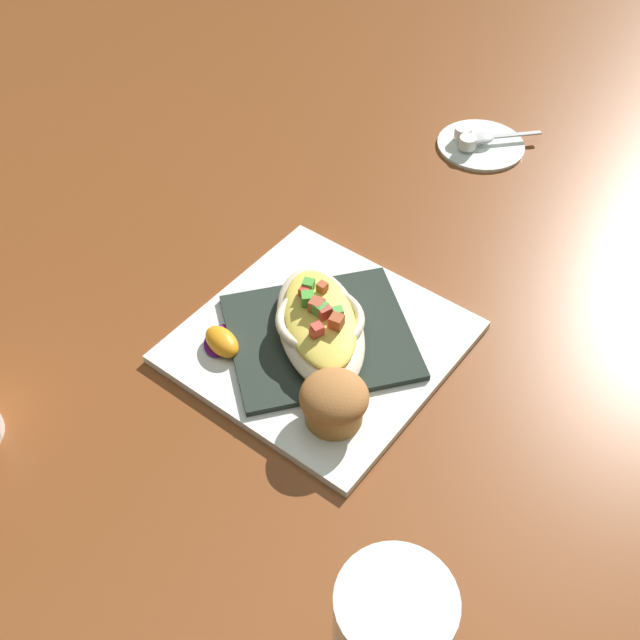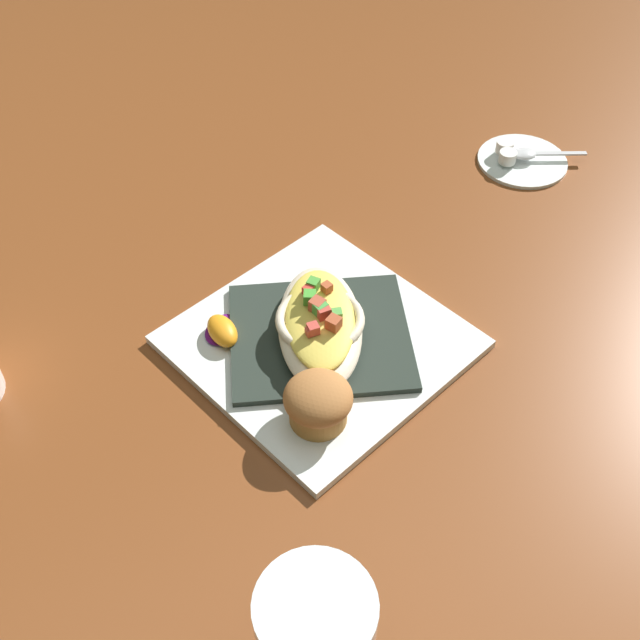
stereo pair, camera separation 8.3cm
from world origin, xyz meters
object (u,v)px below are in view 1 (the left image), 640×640
orange_garnish (222,341)px  creamer_cup_0 (463,133)px  creamer_saucer (481,144)px  square_plate (320,342)px  muffin (334,401)px  stemmed_glass (392,631)px  spoon (486,137)px  creamer_cup_1 (468,142)px  gratin_dish (320,322)px

orange_garnish → creamer_cup_0: 0.50m
creamer_saucer → creamer_cup_0: bearing=-59.2°
square_plate → muffin: size_ratio=3.95×
creamer_cup_0 → creamer_saucer: bearing=120.8°
stemmed_glass → spoon: 0.76m
square_plate → creamer_saucer: same height
creamer_saucer → creamer_cup_1: creamer_cup_1 is taller
gratin_dish → spoon: 0.44m
orange_garnish → spoon: bearing=-173.8°
muffin → orange_garnish: bearing=-80.5°
spoon → creamer_saucer: bearing=-33.4°
creamer_saucer → spoon: spoon is taller
creamer_saucer → stemmed_glass: bearing=33.8°
creamer_saucer → creamer_cup_1: size_ratio=5.14×
gratin_dish → spoon: (-0.43, -0.12, -0.02)m
spoon → gratin_dish: bearing=15.5°
gratin_dish → spoon: gratin_dish is taller
orange_garnish → creamer_saucer: (-0.51, -0.06, -0.01)m
muffin → creamer_cup_1: size_ratio=2.86×
square_plate → creamer_saucer: bearing=-163.9°
orange_garnish → spoon: (-0.51, -0.06, -0.00)m
square_plate → creamer_cup_0: size_ratio=11.28×
creamer_saucer → creamer_cup_1: 0.03m
muffin → orange_garnish: size_ratio=1.12×
orange_garnish → creamer_saucer: orange_garnish is taller
muffin → stemmed_glass: (0.14, 0.21, 0.07)m
gratin_dish → muffin: (0.06, 0.09, 0.00)m
gratin_dish → muffin: size_ratio=2.90×
spoon → stemmed_glass: bearing=33.3°
orange_garnish → creamer_cup_0: bearing=-170.5°
orange_garnish → gratin_dish: bearing=143.9°
gratin_dish → muffin: 0.11m
stemmed_glass → creamer_cup_1: stemmed_glass is taller
spoon → creamer_cup_1: bearing=-12.3°
spoon → creamer_cup_1: size_ratio=3.99×
square_plate → creamer_cup_0: bearing=-160.3°
muffin → stemmed_glass: 0.26m
muffin → creamer_cup_0: bearing=-153.6°
square_plate → orange_garnish: (0.09, -0.06, 0.01)m
square_plate → spoon: bearing=-164.5°
creamer_saucer → creamer_cup_1: (0.03, -0.00, 0.01)m
creamer_cup_1 → spoon: bearing=167.7°
stemmed_glass → creamer_saucer: (-0.62, -0.42, -0.10)m
square_plate → creamer_cup_0: (-0.41, -0.15, 0.01)m
muffin → spoon: bearing=-157.2°
muffin → creamer_cup_1: 0.50m
gratin_dish → stemmed_glass: (0.20, 0.30, 0.07)m
muffin → creamer_cup_0: muffin is taller
square_plate → spoon: spoon is taller
orange_garnish → muffin: bearing=99.5°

